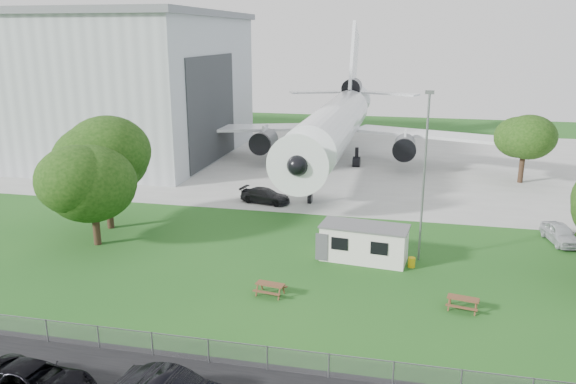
% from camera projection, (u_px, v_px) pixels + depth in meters
% --- Properties ---
extents(ground, '(160.00, 160.00, 0.00)m').
position_uv_depth(ground, '(289.00, 286.00, 36.37)').
color(ground, '#2C6622').
extents(concrete_apron, '(120.00, 46.00, 0.03)m').
position_uv_depth(concrete_apron, '(352.00, 161.00, 72.07)').
color(concrete_apron, '#B7B7B2').
rests_on(concrete_apron, ground).
extents(hangar, '(43.00, 31.00, 18.55)m').
position_uv_depth(hangar, '(72.00, 83.00, 75.55)').
color(hangar, '#B2B7BC').
rests_on(hangar, ground).
extents(airliner, '(46.36, 47.73, 17.69)m').
position_uv_depth(airliner, '(336.00, 122.00, 69.05)').
color(airliner, white).
rests_on(airliner, ground).
extents(site_cabin, '(6.88, 3.36, 2.62)m').
position_uv_depth(site_cabin, '(364.00, 243.00, 40.20)').
color(site_cabin, silver).
rests_on(site_cabin, ground).
extents(picnic_west, '(2.01, 1.76, 0.76)m').
position_uv_depth(picnic_west, '(270.00, 295.00, 35.09)').
color(picnic_west, brown).
rests_on(picnic_west, ground).
extents(picnic_east, '(2.05, 1.81, 0.76)m').
position_uv_depth(picnic_east, '(462.00, 310.00, 33.21)').
color(picnic_east, brown).
rests_on(picnic_east, ground).
extents(fence, '(58.00, 0.04, 1.30)m').
position_uv_depth(fence, '(248.00, 367.00, 27.44)').
color(fence, gray).
rests_on(fence, ground).
extents(lamp_mast, '(0.16, 0.16, 12.00)m').
position_uv_depth(lamp_mast, '(424.00, 180.00, 38.86)').
color(lamp_mast, slate).
rests_on(lamp_mast, ground).
extents(tree_west_big, '(8.75, 8.75, 10.49)m').
position_uv_depth(tree_west_big, '(105.00, 157.00, 45.59)').
color(tree_west_big, '#382619').
rests_on(tree_west_big, ground).
extents(tree_west_small, '(7.05, 7.05, 8.35)m').
position_uv_depth(tree_west_small, '(92.00, 184.00, 42.24)').
color(tree_west_small, '#382619').
rests_on(tree_west_small, ground).
extents(tree_far_apron, '(6.12, 6.12, 7.87)m').
position_uv_depth(tree_far_apron, '(525.00, 140.00, 60.31)').
color(tree_far_apron, '#382619').
rests_on(tree_far_apron, ground).
extents(car_west_estate, '(5.84, 3.17, 1.55)m').
position_uv_depth(car_west_estate, '(35.00, 383.00, 24.94)').
color(car_west_estate, black).
rests_on(car_west_estate, ground).
extents(car_ne_hatch, '(2.57, 4.64, 1.49)m').
position_uv_depth(car_ne_hatch, '(560.00, 234.00, 43.64)').
color(car_ne_hatch, silver).
rests_on(car_ne_hatch, ground).
extents(car_apron_van, '(5.17, 2.85, 1.42)m').
position_uv_depth(car_apron_van, '(265.00, 196.00, 54.02)').
color(car_apron_van, black).
rests_on(car_apron_van, ground).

